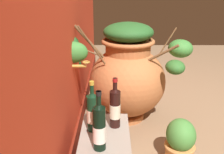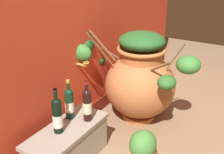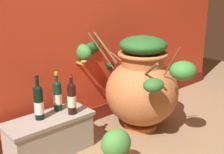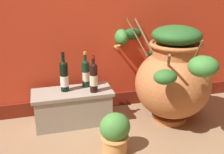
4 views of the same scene
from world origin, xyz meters
TOP-DOWN VIEW (x-y plane):
  - ground_plane at (0.00, 0.00)m, footprint 7.00×7.00m
  - terracotta_urn at (0.43, 0.68)m, footprint 0.78×1.16m
  - wine_bottle_left at (-0.53, 0.88)m, footprint 0.07×0.07m
  - wine_bottle_middle at (-0.32, 0.94)m, footprint 0.07×0.07m
  - wine_bottle_right at (-0.28, 0.79)m, footprint 0.07×0.07m
  - potted_shrub at (-0.21, 0.33)m, footprint 0.24×0.22m

SIDE VIEW (x-z plane):
  - ground_plane at x=0.00m, z-range 0.00..0.00m
  - potted_shrub at x=-0.21m, z-range 0.00..0.33m
  - terracotta_urn at x=0.43m, z-range -0.02..0.91m
  - wine_bottle_middle at x=-0.32m, z-range 0.29..0.62m
  - wine_bottle_right at x=-0.28m, z-range 0.29..0.63m
  - wine_bottle_left at x=-0.53m, z-range 0.29..0.64m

